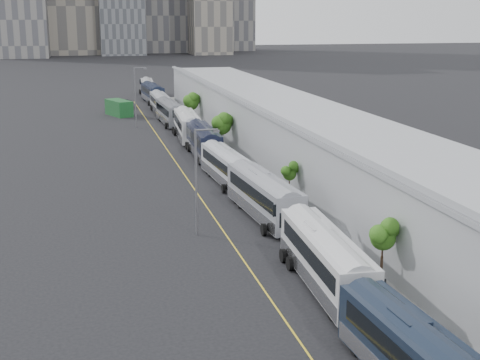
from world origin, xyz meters
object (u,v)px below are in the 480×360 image
object	(u,v)px
bus_5	(203,144)
bus_7	(170,114)
bus_4	(226,169)
street_lamp_far	(136,93)
shipping_container	(119,108)
bus_8	(160,105)
bus_3	(264,200)
suv	(123,104)
bus_2	(325,264)
bus_9	(153,95)
bus_10	(147,89)
street_lamp_near	(198,174)
bus_6	(187,128)

from	to	relation	value
bus_5	bus_7	world-z (taller)	bus_5
bus_4	street_lamp_far	world-z (taller)	street_lamp_far
shipping_container	bus_7	bearing A→B (deg)	-77.20
bus_4	bus_8	world-z (taller)	bus_8
bus_7	bus_3	bearing A→B (deg)	-91.34
suv	shipping_container	bearing A→B (deg)	-82.06
bus_3	street_lamp_far	distance (m)	52.46
bus_5	bus_2	bearing A→B (deg)	-88.67
bus_9	bus_10	distance (m)	12.42
bus_3	bus_2	bearing A→B (deg)	-94.94
shipping_container	street_lamp_near	bearing A→B (deg)	-108.33
street_lamp_near	suv	bearing A→B (deg)	90.59
bus_3	shipping_container	bearing A→B (deg)	93.40
bus_5	street_lamp_near	bearing A→B (deg)	-99.92
bus_9	bus_3	bearing A→B (deg)	-93.09
bus_4	bus_7	bearing A→B (deg)	87.23
bus_10	street_lamp_far	size ratio (longest dim) A/B	1.33
bus_5	street_lamp_far	bearing A→B (deg)	105.32
bus_3	bus_6	xyz separation A→B (m)	(-0.41, 39.96, 0.02)
bus_5	bus_10	distance (m)	68.37
bus_4	shipping_container	size ratio (longest dim) A/B	1.87
bus_8	bus_7	bearing A→B (deg)	-90.20
street_lamp_far	bus_2	bearing A→B (deg)	-84.72
bus_4	shipping_container	distance (m)	53.37
bus_3	bus_9	world-z (taller)	bus_3
bus_7	shipping_container	world-z (taller)	bus_7
shipping_container	bus_10	bearing A→B (deg)	54.62
bus_5	suv	bearing A→B (deg)	99.20
bus_5	suv	world-z (taller)	bus_5
bus_4	shipping_container	xyz separation A→B (m)	(-8.08, 52.76, -0.11)
bus_4	bus_5	xyz separation A→B (m)	(0.10, 13.90, 0.15)
bus_4	bus_8	bearing A→B (deg)	87.01
bus_2	suv	bearing A→B (deg)	97.14
bus_4	street_lamp_near	bearing A→B (deg)	-112.88
bus_6	street_lamp_far	bearing A→B (deg)	120.53
bus_6	bus_10	world-z (taller)	bus_6
bus_2	bus_9	distance (m)	99.32
bus_10	street_lamp_near	bearing A→B (deg)	-89.22
bus_9	street_lamp_far	size ratio (longest dim) A/B	1.39
bus_4	bus_8	xyz separation A→B (m)	(-0.43, 54.41, 0.03)
shipping_container	street_lamp_far	bearing A→B (deg)	-102.14
bus_3	bus_6	size ratio (longest dim) A/B	0.99
bus_3	bus_6	world-z (taller)	bus_6
bus_6	bus_7	xyz separation A→B (m)	(-0.55, 14.53, -0.06)
bus_8	street_lamp_near	bearing A→B (deg)	-94.40
bus_8	bus_9	size ratio (longest dim) A/B	0.93
bus_4	bus_10	world-z (taller)	bus_10
bus_10	street_lamp_far	bearing A→B (deg)	-93.67
street_lamp_far	suv	xyz separation A→B (m)	(-0.67, 24.08, -4.69)
bus_7	bus_8	xyz separation A→B (m)	(0.05, 13.40, -0.08)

